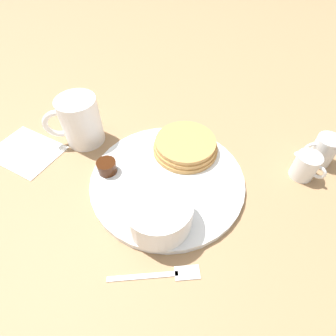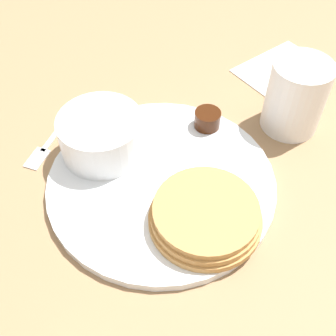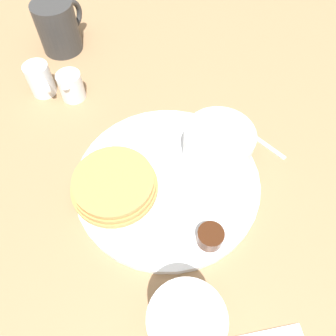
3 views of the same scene
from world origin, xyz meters
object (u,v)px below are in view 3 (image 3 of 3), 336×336
(bowl, at_px, (218,143))
(second_mug, at_px, (59,27))
(coffee_mug, at_px, (187,328))
(creamer_pitcher_far, at_px, (40,79))
(fork, at_px, (245,130))
(plate, at_px, (167,181))
(creamer_pitcher_near, at_px, (71,86))

(bowl, height_order, second_mug, second_mug)
(bowl, bearing_deg, coffee_mug, -28.87)
(creamer_pitcher_far, distance_m, fork, 0.37)
(plate, relative_size, creamer_pitcher_near, 4.58)
(creamer_pitcher_near, xyz_separation_m, fork, (0.16, 0.27, -0.02))
(bowl, relative_size, coffee_mug, 1.05)
(fork, bearing_deg, bowl, -59.92)
(second_mug, bearing_deg, coffee_mug, 7.23)
(bowl, xyz_separation_m, creamer_pitcher_far, (-0.23, -0.25, -0.01))
(bowl, distance_m, creamer_pitcher_near, 0.29)
(plate, xyz_separation_m, creamer_pitcher_far, (-0.25, -0.16, 0.02))
(creamer_pitcher_near, height_order, fork, creamer_pitcher_near)
(creamer_pitcher_far, bearing_deg, bowl, 47.08)
(coffee_mug, relative_size, creamer_pitcher_near, 1.65)
(plate, distance_m, coffee_mug, 0.21)
(plate, distance_m, creamer_pitcher_far, 0.30)
(fork, bearing_deg, creamer_pitcher_near, -121.42)
(bowl, distance_m, creamer_pitcher_far, 0.34)
(bowl, xyz_separation_m, fork, (-0.04, 0.07, -0.04))
(creamer_pitcher_near, relative_size, fork, 0.49)
(creamer_pitcher_near, distance_m, creamer_pitcher_far, 0.06)
(bowl, distance_m, fork, 0.09)
(fork, relative_size, second_mug, 1.29)
(creamer_pitcher_near, distance_m, fork, 0.32)
(bowl, height_order, coffee_mug, coffee_mug)
(fork, bearing_deg, second_mug, -139.22)
(bowl, height_order, creamer_pitcher_far, bowl)
(coffee_mug, bearing_deg, creamer_pitcher_near, -170.41)
(second_mug, bearing_deg, creamer_pitcher_near, 0.19)
(plate, distance_m, creamer_pitcher_near, 0.25)
(coffee_mug, height_order, creamer_pitcher_far, coffee_mug)
(coffee_mug, xyz_separation_m, creamer_pitcher_near, (-0.43, -0.07, -0.02))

